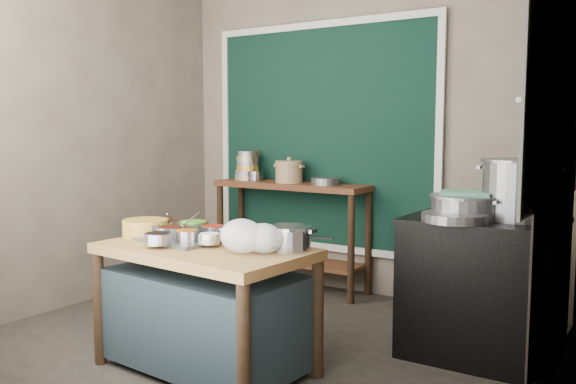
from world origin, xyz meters
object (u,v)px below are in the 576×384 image
Objects in this scene: ceramic_crock at (289,173)px; steamer at (465,207)px; prep_table at (205,309)px; saucepan at (290,238)px; stove_block at (482,290)px; stock_pot at (520,189)px; condiment_tray at (181,240)px; yellow_basin at (145,228)px; back_counter at (291,235)px; utensil_cup at (255,176)px.

ceramic_crock reaches higher than steamer.
saucepan is at bearing 24.49° from prep_table.
stove_block is 1.91× the size of stock_pot.
stove_block is 1.85× the size of condiment_tray.
saucepan reaches higher than yellow_basin.
condiment_tray is 1.92× the size of saucepan.
stove_block is 2.15m from yellow_basin.
back_counter reaches higher than saucepan.
utensil_cup is at bearing -179.77° from ceramic_crock.
condiment_tray is 1.76m from steamer.
stock_pot reaches higher than back_counter.
stove_block reaches higher than condiment_tray.
prep_table is 0.44m from condiment_tray.
saucepan is at bearing -57.20° from back_counter.
back_counter is 2.02m from steamer.
saucepan is 2.01m from ceramic_crock.
yellow_basin reaches higher than prep_table.
stove_block is 3.49× the size of ceramic_crock.
condiment_tray is 1.88m from ceramic_crock.
ceramic_crock is 1.97m from steamer.
saucepan is 1.15m from steamer.
utensil_cup is (-0.77, 1.81, 0.23)m from condiment_tray.
utensil_cup is 2.56m from stock_pot.
steamer is at bearing -149.97° from stove_block.
saucepan is at bearing -56.65° from ceramic_crock.
back_counter is 1.61× the size of stove_block.
utensil_cup is (-0.99, 1.84, 0.62)m from prep_table.
condiment_tray is 1.99m from utensil_cup.
yellow_basin is 1.89m from utensil_cup.
saucepan is 0.57× the size of steamer.
prep_table is 0.67m from yellow_basin.
stove_block is (1.30, 1.13, 0.05)m from prep_table.
prep_table is 4.93× the size of saucepan.
back_counter is at bearing 101.94° from condiment_tray.
saucepan reaches higher than prep_table.
stove_block is at bearing 31.19° from yellow_basin.
prep_table is 1.72m from stove_block.
yellow_basin is at bearing -87.29° from back_counter.
prep_table is at bearing -72.09° from back_counter.
saucepan is (1.08, -1.68, 0.34)m from back_counter.
yellow_basin is 0.64× the size of steamer.
stove_block is 0.67m from stock_pot.
saucepan is (0.70, 0.15, 0.06)m from condiment_tray.
stock_pot is (1.70, 1.16, 0.30)m from condiment_tray.
prep_table is at bearing -169.27° from saucepan.
stock_pot reaches higher than yellow_basin.
stock_pot reaches higher than stove_block.
yellow_basin is 2.33m from stock_pot.
stock_pot reaches higher than saucepan.
yellow_basin is (-1.81, -1.10, 0.38)m from stove_block.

